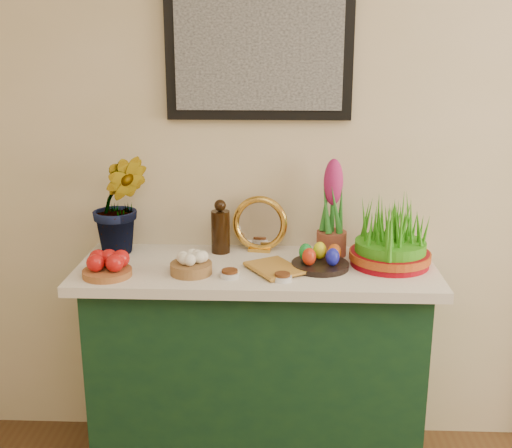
# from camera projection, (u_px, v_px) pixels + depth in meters

# --- Properties ---
(sideboard) EXTENTS (1.30, 0.45, 0.85)m
(sideboard) POSITION_uv_depth(u_px,v_px,m) (257.00, 371.00, 2.65)
(sideboard) COLOR #153B1C
(sideboard) RESTS_ON ground
(tablecloth) EXTENTS (1.40, 0.55, 0.04)m
(tablecloth) POSITION_uv_depth(u_px,v_px,m) (257.00, 269.00, 2.53)
(tablecloth) COLOR white
(tablecloth) RESTS_ON sideboard
(hyacinth_green) EXTENTS (0.31, 0.28, 0.55)m
(hyacinth_green) POSITION_uv_depth(u_px,v_px,m) (119.00, 188.00, 2.59)
(hyacinth_green) COLOR #2A7F29
(hyacinth_green) RESTS_ON tablecloth
(apple_bowl) EXTENTS (0.23, 0.23, 0.09)m
(apple_bowl) POSITION_uv_depth(u_px,v_px,m) (107.00, 266.00, 2.39)
(apple_bowl) COLOR #97572C
(apple_bowl) RESTS_ON tablecloth
(garlic_basket) EXTENTS (0.20, 0.20, 0.09)m
(garlic_basket) POSITION_uv_depth(u_px,v_px,m) (191.00, 264.00, 2.41)
(garlic_basket) COLOR olive
(garlic_basket) RESTS_ON tablecloth
(vinegar_cruet) EXTENTS (0.08, 0.08, 0.23)m
(vinegar_cruet) POSITION_uv_depth(u_px,v_px,m) (220.00, 229.00, 2.64)
(vinegar_cruet) COLOR black
(vinegar_cruet) RESTS_ON tablecloth
(mirror) EXTENTS (0.24, 0.09, 0.23)m
(mirror) POSITION_uv_depth(u_px,v_px,m) (260.00, 224.00, 2.66)
(mirror) COLOR gold
(mirror) RESTS_ON tablecloth
(book) EXTENTS (0.23, 0.25, 0.03)m
(book) POSITION_uv_depth(u_px,v_px,m) (256.00, 271.00, 2.40)
(book) COLOR #B37E2D
(book) RESTS_ON tablecloth
(spice_dish_left) EXTENTS (0.07, 0.07, 0.03)m
(spice_dish_left) POSITION_uv_depth(u_px,v_px,m) (230.00, 274.00, 2.38)
(spice_dish_left) COLOR silver
(spice_dish_left) RESTS_ON tablecloth
(spice_dish_right) EXTENTS (0.07, 0.07, 0.03)m
(spice_dish_right) POSITION_uv_depth(u_px,v_px,m) (282.00, 277.00, 2.35)
(spice_dish_right) COLOR silver
(spice_dish_right) RESTS_ON tablecloth
(egg_plate) EXTENTS (0.24, 0.24, 0.09)m
(egg_plate) POSITION_uv_depth(u_px,v_px,m) (320.00, 260.00, 2.47)
(egg_plate) COLOR black
(egg_plate) RESTS_ON tablecloth
(hyacinth_pink) EXTENTS (0.12, 0.12, 0.40)m
(hyacinth_pink) POSITION_uv_depth(u_px,v_px,m) (332.00, 213.00, 2.59)
(hyacinth_pink) COLOR brown
(hyacinth_pink) RESTS_ON tablecloth
(wheatgrass_sabzeh) EXTENTS (0.32, 0.32, 0.26)m
(wheatgrass_sabzeh) POSITION_uv_depth(u_px,v_px,m) (391.00, 237.00, 2.49)
(wheatgrass_sabzeh) COLOR maroon
(wheatgrass_sabzeh) RESTS_ON tablecloth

